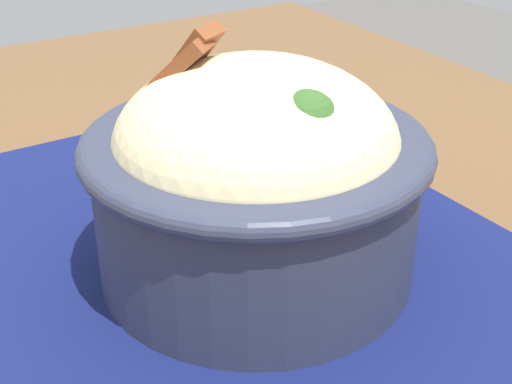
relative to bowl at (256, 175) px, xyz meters
The scene contains 4 objects.
table 0.15m from the bowl, 57.82° to the left, with size 1.02×0.80×0.76m.
placemat 0.07m from the bowl, 33.11° to the left, with size 0.42×0.35×0.00m, color #11194C.
bowl is the anchor object (origin of this frame).
fork 0.13m from the bowl, ahead, with size 0.04×0.13×0.00m.
Camera 1 is at (-0.31, 0.17, 1.00)m, focal length 51.64 mm.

